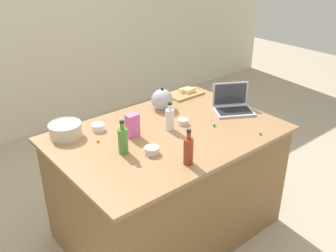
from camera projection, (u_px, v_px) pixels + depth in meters
The scene contains 20 objects.
ground_plane at pixel (168, 227), 3.15m from camera, with size 12.00×12.00×0.00m, color #B7A88E.
wall_back at pixel (32, 25), 4.23m from camera, with size 8.00×0.10×2.60m, color beige.
island_counter at pixel (168, 183), 2.95m from camera, with size 1.65×1.13×0.90m.
laptop at pixel (232, 105), 3.07m from camera, with size 0.38×0.35×0.22m.
mixing_bowl_large at pixel (65, 130), 2.67m from camera, with size 0.24×0.24×0.10m.
bottle_olive at pixel (123, 140), 2.44m from camera, with size 0.07×0.07×0.23m.
bottle_soy at pixel (188, 150), 2.32m from camera, with size 0.06×0.06×0.24m.
bottle_vinegar at pixel (170, 119), 2.75m from camera, with size 0.06×0.06×0.21m.
kettle at pixel (162, 100), 3.09m from camera, with size 0.21×0.18×0.20m.
cutting_board at pixel (184, 94), 3.40m from camera, with size 0.32×0.21×0.02m, color #AD7F4C.
butter_stick_left at pixel (190, 91), 3.40m from camera, with size 0.11×0.04×0.04m, color #F4E58C.
butter_stick_right at pixel (185, 90), 3.42m from camera, with size 0.11×0.04×0.04m, color #F4E58C.
ramekin_small at pixel (183, 122), 2.86m from camera, with size 0.08×0.08×0.04m, color beige.
ramekin_medium at pixel (152, 150), 2.46m from camera, with size 0.10×0.10×0.05m, color beige.
ramekin_wide at pixel (98, 127), 2.77m from camera, with size 0.10×0.10×0.05m, color white.
candy_bag at pixel (132, 126), 2.65m from camera, with size 0.09×0.06×0.17m, color pink.
candy_0 at pixel (98, 141), 2.61m from camera, with size 0.02×0.02×0.02m, color yellow.
candy_1 at pixel (261, 134), 2.71m from camera, with size 0.02×0.02×0.02m, color green.
candy_2 at pixel (214, 125), 2.83m from camera, with size 0.02×0.02×0.02m, color green.
candy_3 at pixel (217, 108), 3.12m from camera, with size 0.02×0.02×0.02m, color green.
Camera 1 is at (-1.56, -1.88, 2.17)m, focal length 40.08 mm.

